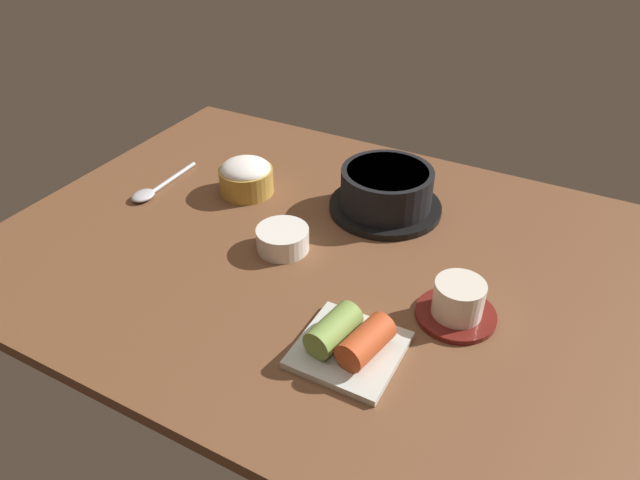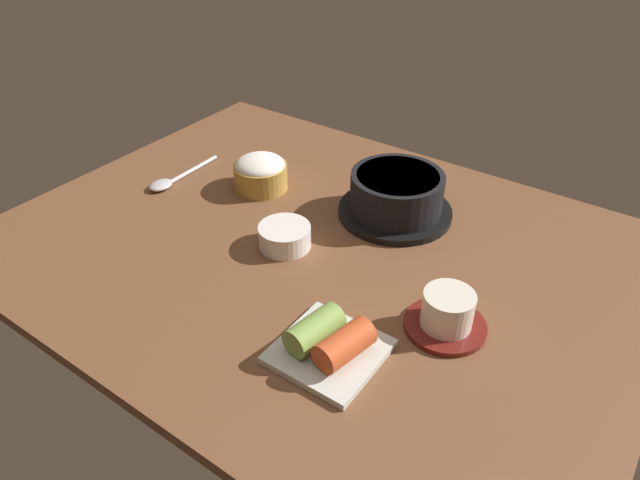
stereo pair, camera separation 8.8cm
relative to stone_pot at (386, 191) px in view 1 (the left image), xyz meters
The scene contains 7 objects.
dining_table 16.86cm from the stone_pot, 110.55° to the right, with size 100.00×76.00×2.00cm, color brown.
stone_pot is the anchor object (origin of this frame).
rice_bowl 25.43cm from the stone_pot, 165.84° to the right, with size 9.76×9.76×6.39cm.
tea_cup_with_saucer 28.13cm from the stone_pot, 47.17° to the right, with size 10.94×10.94×5.77cm.
banchan_cup_center 20.72cm from the stone_pot, 118.15° to the right, with size 8.31×8.31×3.64cm.
kimchi_plate 34.69cm from the stone_pot, 74.58° to the right, with size 12.73×12.73×4.96cm.
spoon 42.41cm from the stone_pot, 159.33° to the right, with size 3.60×16.75×1.35cm.
Camera 1 is at (35.95, -65.34, 56.01)cm, focal length 32.45 mm.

